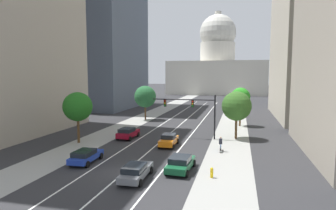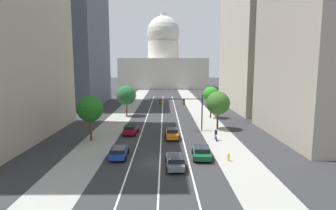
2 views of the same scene
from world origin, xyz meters
name	(u,v)px [view 1 (image 1 of 2)]	position (x,y,z in m)	size (l,w,h in m)	color
ground_plane	(192,114)	(0.00, 40.00, 0.00)	(400.00, 400.00, 0.00)	#2B2B2D
sidewalk_left	(147,116)	(-8.95, 35.00, 0.01)	(4.92, 130.00, 0.01)	gray
sidewalk_right	(233,119)	(8.95, 35.00, 0.01)	(4.92, 130.00, 0.01)	gray
lane_stripe_left	(161,125)	(-3.25, 25.00, 0.01)	(0.16, 90.00, 0.01)	white
lane_stripe_center	(179,126)	(0.00, 25.00, 0.01)	(0.16, 90.00, 0.01)	white
lane_stripe_right	(198,127)	(3.25, 25.00, 0.01)	(0.16, 90.00, 0.01)	white
office_tower_far_left	(97,31)	(-27.44, 49.60, 20.29)	(20.96, 26.67, 40.50)	#4C5666
office_tower_far_right	(317,6)	(24.43, 41.11, 22.34)	(14.75, 29.88, 44.61)	#B7AD99
capitol_building	(217,67)	(0.00, 111.34, 12.29)	(42.17, 24.68, 36.59)	beige
car_orange	(169,140)	(1.62, 10.94, 0.78)	(1.98, 4.23, 1.52)	orange
car_gray	(136,171)	(1.63, -1.01, 0.72)	(2.05, 4.83, 1.35)	slate
car_green	(181,163)	(4.87, 2.07, 0.74)	(2.27, 4.71, 1.41)	#14512D
car_crimson	(128,133)	(-4.88, 13.73, 0.80)	(2.22, 4.21, 1.51)	maroon
car_blue	(86,156)	(-4.87, 2.25, 0.73)	(2.11, 4.47, 1.34)	#1E389E
traffic_signal_mast	(194,108)	(3.88, 16.16, 4.28)	(8.82, 0.39, 6.06)	black
fire_hydrant	(212,172)	(7.82, 0.95, 0.46)	(0.26, 0.35, 0.91)	yellow
cyclist	(221,144)	(8.01, 9.89, 0.85)	(0.36, 1.70, 1.72)	black
street_tree_near_left	(145,97)	(-7.75, 30.31, 4.52)	(4.21, 4.21, 6.64)	#51381E
street_tree_far_right	(237,106)	(9.64, 17.27, 4.52)	(4.03, 4.03, 6.55)	#51381E
street_tree_near_right	(240,97)	(10.17, 27.73, 4.94)	(3.27, 3.27, 6.60)	#51381E
street_tree_mid_left	(78,107)	(-10.16, 9.88, 4.70)	(3.75, 3.75, 6.59)	#51381E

